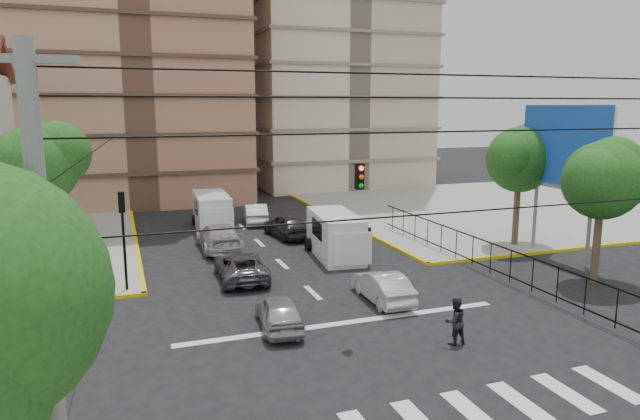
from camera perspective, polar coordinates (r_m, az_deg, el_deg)
name	(u,v)px	position (r m, az deg, el deg)	size (l,w,h in m)	color
ground	(357,334)	(21.30, 3.76, -12.32)	(160.00, 160.00, 0.00)	black
sidewalk_ne	(487,208)	(47.83, 16.34, 0.17)	(26.00, 26.00, 0.15)	gray
crosswalk_stripes	(447,418)	(16.54, 12.56, -19.63)	(12.00, 2.40, 0.01)	silver
stop_line	(345,323)	(22.32, 2.52, -11.20)	(13.00, 0.40, 0.01)	silver
park_fence	(490,276)	(29.31, 16.60, -6.33)	(0.10, 22.50, 1.66)	black
billboard	(565,148)	(32.86, 23.33, 5.68)	(0.36, 6.20, 8.10)	slate
tree_park_a	(604,177)	(29.16, 26.52, 2.99)	(4.41, 3.60, 6.83)	#473828
tree_park_c	(521,156)	(34.94, 19.45, 5.08)	(4.65, 3.80, 7.25)	#473828
tree_tudor	(38,162)	(34.37, -26.39, 4.31)	(5.39, 4.40, 7.43)	#473828
traffic_light_nw	(123,224)	(26.29, -19.11, -1.38)	(0.28, 0.22, 4.40)	black
traffic_light_hanging	(386,181)	(17.95, 6.57, 2.93)	(18.00, 9.12, 0.92)	black
utility_pole_sw	(50,338)	(9.70, -25.38, -11.47)	(1.40, 0.28, 9.00)	slate
van_right_lane	(337,237)	(31.09, 1.71, -2.70)	(2.68, 5.56, 2.41)	silver
van_left_lane	(213,213)	(38.68, -10.69, -0.29)	(2.34, 5.42, 2.40)	silver
car_silver_front_left	(279,312)	(21.67, -4.11, -10.12)	(1.49, 3.70, 1.26)	#A6A6AB
car_white_front_right	(382,286)	(24.57, 6.26, -7.60)	(1.37, 3.94, 1.30)	silver
car_grey_mid_left	(241,266)	(27.64, -7.92, -5.59)	(2.16, 4.70, 1.30)	#525359
car_silver_rear_left	(219,237)	(33.38, -10.10, -2.65)	(2.16, 5.32, 1.54)	silver
car_darkgrey_mid_right	(287,226)	(36.01, -3.33, -1.58)	(1.78, 4.43, 1.51)	#28282A
car_white_rear_right	(256,213)	(40.64, -6.47, -0.32)	(1.49, 4.29, 1.41)	white
pedestrian_crosswalk	(455,321)	(20.70, 13.34, -10.76)	(0.82, 0.64, 1.69)	black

